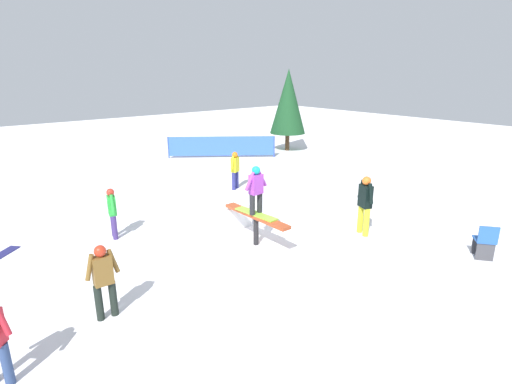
% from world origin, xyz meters
% --- Properties ---
extents(ground_plane, '(60.00, 60.00, 0.00)m').
position_xyz_m(ground_plane, '(0.00, 0.00, 0.00)').
color(ground_plane, white).
extents(rail_feature, '(2.29, 0.30, 0.84)m').
position_xyz_m(rail_feature, '(0.00, 0.00, 0.70)').
color(rail_feature, black).
rests_on(rail_feature, ground).
extents(snow_kicker_ramp, '(1.81, 1.51, 0.67)m').
position_xyz_m(snow_kicker_ramp, '(-1.97, -0.01, 0.33)').
color(snow_kicker_ramp, white).
rests_on(snow_kicker_ramp, ground).
extents(main_rider_on_rail, '(1.34, 0.74, 1.27)m').
position_xyz_m(main_rider_on_rail, '(0.00, 0.00, 1.46)').
color(main_rider_on_rail, '#90D637').
rests_on(main_rider_on_rail, rail_feature).
extents(bystander_yellow, '(0.37, 0.61, 1.44)m').
position_xyz_m(bystander_yellow, '(-4.40, 2.62, 0.81)').
color(bystander_yellow, navy).
rests_on(bystander_yellow, ground).
extents(bystander_brown, '(0.22, 0.62, 1.45)m').
position_xyz_m(bystander_brown, '(0.72, -4.16, 0.81)').
color(bystander_brown, black).
rests_on(bystander_brown, ground).
extents(bystander_black, '(0.68, 0.35, 1.66)m').
position_xyz_m(bystander_black, '(1.36, 2.73, 0.93)').
color(bystander_black, yellow).
rests_on(bystander_black, ground).
extents(bystander_green, '(0.59, 0.26, 1.39)m').
position_xyz_m(bystander_green, '(-2.80, -2.68, 0.78)').
color(bystander_green, '#3E2D6D').
rests_on(bystander_green, ground).
extents(loose_snowboard_white, '(1.14, 1.14, 0.02)m').
position_xyz_m(loose_snowboard_white, '(4.39, -1.14, 0.01)').
color(loose_snowboard_white, white).
rests_on(loose_snowboard_white, ground).
extents(folding_chair, '(0.62, 0.62, 0.88)m').
position_xyz_m(folding_chair, '(4.12, 3.73, 0.41)').
color(folding_chair, '#3F3F44').
rests_on(folding_chair, ground).
extents(safety_fence, '(3.30, 4.42, 1.10)m').
position_xyz_m(safety_fence, '(-9.37, 5.44, 0.60)').
color(safety_fence, blue).
rests_on(safety_fence, ground).
extents(pine_tree_near, '(1.95, 1.95, 4.42)m').
position_xyz_m(pine_tree_near, '(-8.62, 9.41, 2.69)').
color(pine_tree_near, '#4C331E').
rests_on(pine_tree_near, ground).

